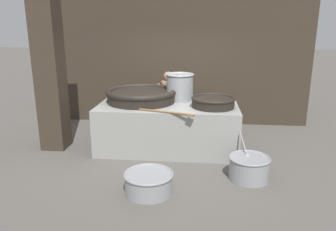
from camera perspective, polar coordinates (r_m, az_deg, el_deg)
ground_plane at (r=7.08m, az=0.00°, el=-5.64°), size 60.00×60.00×0.00m
back_wall at (r=8.65m, az=1.36°, el=10.70°), size 6.85×0.24×3.65m
support_pillar at (r=7.11m, az=-20.02°, el=8.72°), size 0.50×0.50×3.65m
hearth_platform at (r=6.92m, az=0.00°, el=-1.92°), size 2.87×1.47×0.96m
giant_wok_near at (r=7.00m, az=-4.69°, el=3.57°), size 1.49×1.49×0.27m
giant_wok_far at (r=6.59m, az=7.88°, el=2.42°), size 0.88×0.88×0.21m
stock_pot at (r=7.11m, az=2.07°, el=5.07°), size 0.62×0.62×0.58m
stirring_paddle at (r=6.17m, az=-1.55°, el=0.73°), size 1.46×0.53×0.04m
cook at (r=7.89m, az=-0.06°, el=2.73°), size 0.37×0.56×1.49m
prep_bowl_vegetables at (r=5.80m, az=13.94°, el=-8.68°), size 0.70×0.90×0.68m
prep_bowl_meat at (r=5.24m, az=-3.39°, el=-11.46°), size 0.79×0.79×0.33m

